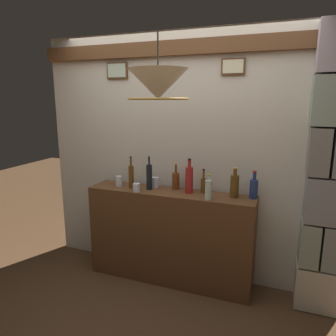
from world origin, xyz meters
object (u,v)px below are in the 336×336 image
object	(u,v)px
liquor_bottle_vodka	(254,188)
glass_tumbler_highball	(155,182)
liquor_bottle_mezcal	(235,185)
glass_tumbler_shot	(136,188)
liquor_bottle_whiskey	(149,177)
pendant_lamp	(158,85)
liquor_bottle_scotch	(131,176)
glass_tumbler_rocks	(119,181)
liquor_bottle_gin	(189,179)
liquor_bottle_bourbon	(176,180)
liquor_bottle_amaro	(203,184)
liquor_bottle_brandy	(208,189)

from	to	relation	value
liquor_bottle_vodka	glass_tumbler_highball	world-z (taller)	liquor_bottle_vodka
liquor_bottle_mezcal	glass_tumbler_shot	world-z (taller)	liquor_bottle_mezcal
liquor_bottle_whiskey	pendant_lamp	bearing A→B (deg)	-60.06
liquor_bottle_mezcal	liquor_bottle_scotch	distance (m)	1.04
liquor_bottle_vodka	glass_tumbler_rocks	bearing A→B (deg)	-176.90
liquor_bottle_vodka	liquor_bottle_scotch	distance (m)	1.22
liquor_bottle_gin	glass_tumbler_rocks	bearing A→B (deg)	-177.61
liquor_bottle_bourbon	liquor_bottle_vodka	distance (m)	0.77
glass_tumbler_highball	liquor_bottle_mezcal	bearing A→B (deg)	-3.14
liquor_bottle_amaro	pendant_lamp	distance (m)	1.19
liquor_bottle_mezcal	liquor_bottle_whiskey	world-z (taller)	liquor_bottle_whiskey
liquor_bottle_brandy	glass_tumbler_highball	bearing A→B (deg)	162.55
liquor_bottle_mezcal	liquor_bottle_brandy	world-z (taller)	liquor_bottle_mezcal
liquor_bottle_vodka	glass_tumbler_rocks	size ratio (longest dim) A/B	2.44
glass_tumbler_highball	pendant_lamp	world-z (taller)	pendant_lamp
liquor_bottle_whiskey	glass_tumbler_shot	world-z (taller)	liquor_bottle_whiskey
liquor_bottle_scotch	pendant_lamp	distance (m)	1.22
liquor_bottle_brandy	pendant_lamp	bearing A→B (deg)	-115.55
liquor_bottle_gin	glass_tumbler_shot	size ratio (longest dim) A/B	4.12
pendant_lamp	liquor_bottle_brandy	bearing A→B (deg)	64.45
liquor_bottle_bourbon	liquor_bottle_scotch	size ratio (longest dim) A/B	0.82
liquor_bottle_mezcal	liquor_bottle_scotch	world-z (taller)	liquor_bottle_scotch
liquor_bottle_brandy	liquor_bottle_scotch	bearing A→B (deg)	174.47
liquor_bottle_scotch	liquor_bottle_mezcal	bearing A→B (deg)	3.64
liquor_bottle_mezcal	liquor_bottle_scotch	xyz separation A→B (m)	(-1.04, -0.07, 0.01)
liquor_bottle_vodka	liquor_bottle_gin	distance (m)	0.61
glass_tumbler_rocks	liquor_bottle_vodka	bearing A→B (deg)	3.10
liquor_bottle_scotch	glass_tumbler_shot	distance (m)	0.16
glass_tumbler_rocks	glass_tumbler_shot	xyz separation A→B (m)	(0.27, -0.12, -0.01)
liquor_bottle_brandy	liquor_bottle_bourbon	bearing A→B (deg)	152.03
liquor_bottle_scotch	pendant_lamp	size ratio (longest dim) A/B	0.70
liquor_bottle_mezcal	liquor_bottle_brandy	xyz separation A→B (m)	(-0.21, -0.15, -0.02)
liquor_bottle_brandy	liquor_bottle_gin	bearing A→B (deg)	148.43
liquor_bottle_gin	liquor_bottle_whiskey	bearing A→B (deg)	-174.55
liquor_bottle_vodka	liquor_bottle_amaro	bearing A→B (deg)	179.07
liquor_bottle_amaro	glass_tumbler_highball	bearing A→B (deg)	179.74
glass_tumbler_highball	pendant_lamp	xyz separation A→B (m)	(0.35, -0.74, 0.94)
glass_tumbler_shot	pendant_lamp	xyz separation A→B (m)	(0.46, -0.53, 0.96)
liquor_bottle_whiskey	liquor_bottle_brandy	world-z (taller)	liquor_bottle_whiskey
liquor_bottle_amaro	pendant_lamp	world-z (taller)	pendant_lamp
liquor_bottle_mezcal	glass_tumbler_shot	bearing A→B (deg)	-170.28
liquor_bottle_brandy	pendant_lamp	xyz separation A→B (m)	(-0.26, -0.55, 0.90)
liquor_bottle_gin	liquor_bottle_bourbon	bearing A→B (deg)	157.50
liquor_bottle_whiskey	liquor_bottle_mezcal	bearing A→B (deg)	3.14
liquor_bottle_mezcal	glass_tumbler_shot	size ratio (longest dim) A/B	3.45
liquor_bottle_mezcal	pendant_lamp	xyz separation A→B (m)	(-0.47, -0.69, 0.88)
liquor_bottle_mezcal	liquor_bottle_brandy	size ratio (longest dim) A/B	1.20
liquor_bottle_brandy	glass_tumbler_rocks	xyz separation A→B (m)	(-0.99, 0.11, -0.04)
glass_tumbler_highball	glass_tumbler_shot	xyz separation A→B (m)	(-0.12, -0.21, -0.01)
liquor_bottle_bourbon	glass_tumbler_rocks	world-z (taller)	liquor_bottle_bourbon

